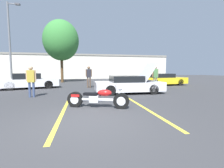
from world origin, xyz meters
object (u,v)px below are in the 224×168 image
(parked_car_right_row, at_px, (163,80))
(parked_car_left_row, at_px, (30,81))
(spectator_midground, at_px, (31,79))
(spectator_by_show_car, at_px, (89,75))
(light_pole, at_px, (10,40))
(spectator_near_motorcycle, at_px, (155,75))
(tree_background, at_px, (61,41))
(motorcycle, at_px, (98,98))
(show_car_hood_open, at_px, (129,84))

(parked_car_right_row, bearing_deg, parked_car_left_row, 175.45)
(spectator_midground, bearing_deg, spectator_by_show_car, 50.65)
(light_pole, distance_m, spectator_near_motorcycle, 14.30)
(parked_car_left_row, relative_size, spectator_by_show_car, 2.54)
(tree_background, xyz_separation_m, spectator_by_show_car, (3.02, -6.67, -4.03))
(parked_car_left_row, xyz_separation_m, spectator_midground, (1.52, -4.49, 0.43))
(parked_car_left_row, distance_m, spectator_by_show_car, 4.85)
(parked_car_right_row, height_order, spectator_by_show_car, spectator_by_show_car)
(motorcycle, xyz_separation_m, spectator_by_show_car, (-0.05, 7.01, 0.71))
(tree_background, bearing_deg, spectator_near_motorcycle, -44.99)
(spectator_midground, bearing_deg, parked_car_left_row, 108.75)
(tree_background, bearing_deg, spectator_midground, -91.35)
(motorcycle, height_order, spectator_midground, spectator_midground)
(light_pole, xyz_separation_m, parked_car_right_row, (14.82, -3.13, -3.87))
(motorcycle, relative_size, parked_car_left_row, 0.52)
(spectator_near_motorcycle, bearing_deg, show_car_hood_open, -146.38)
(tree_background, xyz_separation_m, show_car_hood_open, (5.45, -10.16, -4.55))
(spectator_midground, bearing_deg, tree_background, 88.65)
(light_pole, bearing_deg, tree_background, 31.12)
(tree_background, relative_size, parked_car_left_row, 1.64)
(tree_background, height_order, motorcycle, tree_background)
(parked_car_left_row, height_order, spectator_midground, spectator_midground)
(show_car_hood_open, distance_m, spectator_near_motorcycle, 3.44)
(parked_car_right_row, bearing_deg, light_pole, 161.89)
(tree_background, height_order, show_car_hood_open, tree_background)
(light_pole, height_order, spectator_near_motorcycle, light_pole)
(parked_car_left_row, relative_size, spectator_near_motorcycle, 2.51)
(tree_background, relative_size, parked_car_right_row, 1.59)
(motorcycle, xyz_separation_m, show_car_hood_open, (2.38, 3.53, 0.18))
(light_pole, distance_m, spectator_by_show_car, 9.11)
(show_car_hood_open, bearing_deg, motorcycle, -123.45)
(tree_background, distance_m, spectator_near_motorcycle, 12.37)
(motorcycle, relative_size, parked_car_right_row, 0.50)
(show_car_hood_open, distance_m, parked_car_left_row, 8.25)
(parked_car_right_row, height_order, parked_car_left_row, parked_car_left_row)
(light_pole, xyz_separation_m, spectator_near_motorcycle, (12.74, -5.58, -3.33))
(parked_car_left_row, relative_size, spectator_midground, 2.69)
(show_car_hood_open, bearing_deg, parked_car_right_row, 41.95)
(spectator_near_motorcycle, bearing_deg, tree_background, 135.01)
(parked_car_right_row, xyz_separation_m, parked_car_left_row, (-12.13, -0.35, 0.03))
(light_pole, height_order, spectator_midground, light_pole)
(spectator_near_motorcycle, distance_m, spectator_midground, 8.86)
(light_pole, bearing_deg, spectator_midground, -62.11)
(light_pole, bearing_deg, spectator_by_show_car, -27.98)
(show_car_hood_open, xyz_separation_m, spectator_midground, (-5.70, -0.51, 0.46))
(light_pole, height_order, show_car_hood_open, light_pole)
(parked_car_right_row, height_order, spectator_midground, spectator_midground)
(show_car_hood_open, relative_size, parked_car_left_row, 0.94)
(parked_car_right_row, bearing_deg, spectator_near_motorcycle, -136.51)
(show_car_hood_open, relative_size, parked_car_right_row, 0.91)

